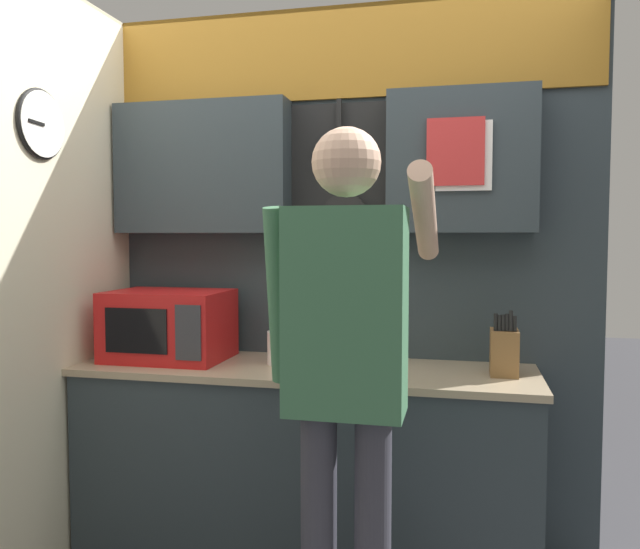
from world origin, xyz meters
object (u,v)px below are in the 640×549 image
Objects in this scene: utensil_crock at (281,345)px; person at (347,352)px; knife_block at (504,351)px; microwave at (169,325)px.

person reaches higher than utensil_crock.
utensil_crock is (-0.95, 0.00, -0.01)m from knife_block.
utensil_crock is at bearing 179.92° from knife_block.
microwave is 1.50× the size of utensil_crock.
microwave is 0.29× the size of person.
microwave is 1.97× the size of knife_block.
microwave is 1.16m from person.
person is (0.42, -0.66, 0.11)m from utensil_crock.
knife_block is 0.15× the size of person.
microwave is at bearing -179.98° from knife_block.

